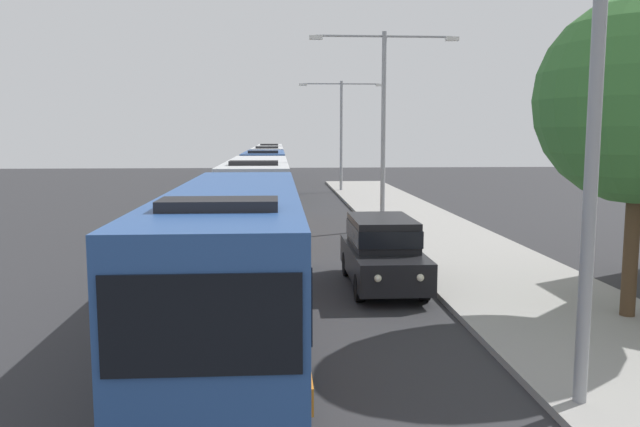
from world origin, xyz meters
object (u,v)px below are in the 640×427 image
(bus_middle, at_px, (265,173))
(bus_second_in_line, at_px, (258,193))
(bus_lead, at_px, (236,255))
(bus_rear, at_px, (270,158))
(streetlamp_mid, at_px, (384,108))
(roadside_tree, at_px, (640,101))
(bus_fourth_in_line, at_px, (268,164))
(streetlamp_far, at_px, (341,123))
(streetlamp_near, at_px, (599,39))
(white_suv, at_px, (382,249))

(bus_middle, bearing_deg, bus_second_in_line, -90.00)
(bus_lead, height_order, bus_second_in_line, same)
(bus_rear, relative_size, streetlamp_mid, 1.47)
(bus_middle, distance_m, bus_rear, 26.14)
(bus_middle, xyz_separation_m, streetlamp_mid, (5.40, -13.21, 3.58))
(bus_second_in_line, xyz_separation_m, bus_rear, (-0.00, 39.94, -0.00))
(bus_lead, xyz_separation_m, roadside_tree, (8.62, 0.40, 3.18))
(bus_fourth_in_line, bearing_deg, streetlamp_far, -54.26)
(bus_fourth_in_line, bearing_deg, streetlamp_near, -83.05)
(bus_second_in_line, distance_m, bus_middle, 13.80)
(bus_lead, distance_m, bus_rear, 53.74)
(bus_lead, height_order, bus_rear, same)
(bus_second_in_line, relative_size, streetlamp_far, 1.60)
(streetlamp_near, bearing_deg, bus_rear, 95.34)
(bus_middle, height_order, bus_fourth_in_line, same)
(bus_middle, bearing_deg, bus_lead, -90.00)
(bus_lead, xyz_separation_m, streetlamp_mid, (5.40, 14.39, 3.58))
(bus_lead, height_order, roadside_tree, roadside_tree)
(bus_lead, bearing_deg, streetlamp_near, -36.51)
(bus_fourth_in_line, distance_m, roadside_tree, 40.92)
(bus_second_in_line, bearing_deg, roadside_tree, -57.26)
(bus_second_in_line, distance_m, streetlamp_far, 19.99)
(streetlamp_near, bearing_deg, bus_fourth_in_line, 96.95)
(bus_rear, height_order, streetlamp_mid, streetlamp_mid)
(streetlamp_far, bearing_deg, roadside_tree, -84.32)
(bus_rear, height_order, white_suv, bus_rear)
(bus_lead, bearing_deg, streetlamp_mid, 69.43)
(bus_fourth_in_line, relative_size, white_suv, 2.31)
(bus_fourth_in_line, height_order, streetlamp_far, streetlamp_far)
(bus_lead, relative_size, streetlamp_near, 1.33)
(bus_second_in_line, height_order, roadside_tree, roadside_tree)
(bus_lead, distance_m, roadside_tree, 9.19)
(streetlamp_mid, height_order, streetlamp_far, streetlamp_mid)
(bus_rear, distance_m, white_suv, 49.84)
(bus_lead, relative_size, white_suv, 2.40)
(bus_middle, height_order, streetlamp_near, streetlamp_near)
(streetlamp_mid, bearing_deg, streetlamp_near, -90.00)
(streetlamp_far, bearing_deg, streetlamp_near, -90.00)
(white_suv, bearing_deg, bus_fourth_in_line, 95.83)
(white_suv, relative_size, streetlamp_mid, 0.59)
(bus_lead, relative_size, bus_second_in_line, 0.94)
(roadside_tree, bearing_deg, bus_fourth_in_line, 102.19)
(bus_rear, xyz_separation_m, roadside_tree, (8.62, -53.34, 3.18))
(bus_middle, height_order, streetlamp_mid, streetlamp_mid)
(roadside_tree, bearing_deg, bus_second_in_line, 122.74)
(bus_lead, xyz_separation_m, bus_rear, (0.00, 53.74, 0.00))
(bus_fourth_in_line, bearing_deg, roadside_tree, -77.81)
(bus_fourth_in_line, xyz_separation_m, streetlamp_near, (5.40, -44.26, 3.79))
(roadside_tree, bearing_deg, streetlamp_mid, 102.96)
(streetlamp_mid, relative_size, roadside_tree, 1.19)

